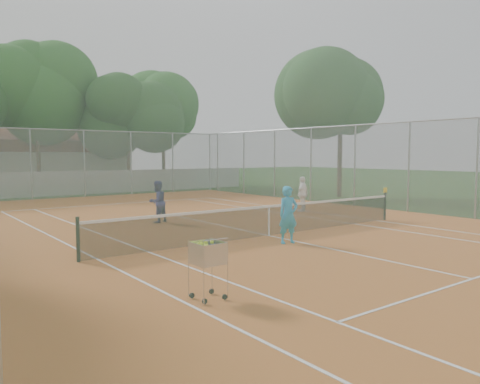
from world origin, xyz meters
TOP-DOWN VIEW (x-y plane):
  - ground at (0.00, 0.00)m, footprint 120.00×120.00m
  - court_pad at (0.00, 0.00)m, footprint 18.00×34.00m
  - court_lines at (0.00, 0.00)m, footprint 10.98×23.78m
  - tennis_net at (0.00, 0.00)m, footprint 11.88×0.10m
  - perimeter_fence at (0.00, 0.00)m, footprint 18.00×34.00m
  - boundary_wall at (0.00, 19.00)m, footprint 26.00×0.30m
  - clubhouse at (-2.00, 29.00)m, footprint 16.40×9.00m
  - tropical_trees at (0.00, 22.00)m, footprint 29.00×19.00m
  - player_near at (-0.37, -1.28)m, footprint 0.67×0.52m
  - player_far_left at (-1.47, 4.66)m, footprint 0.90×0.79m
  - player_far_right at (5.21, 3.79)m, footprint 1.00×0.71m
  - ball_hopper at (-5.06, -4.27)m, footprint 0.62×0.62m

SIDE VIEW (x-z plane):
  - ground at x=0.00m, z-range 0.00..0.00m
  - court_pad at x=0.00m, z-range 0.00..0.02m
  - court_lines at x=0.00m, z-range 0.02..0.03m
  - tennis_net at x=0.00m, z-range 0.02..1.00m
  - ball_hopper at x=-5.06m, z-range 0.02..1.14m
  - boundary_wall at x=0.00m, z-range 0.00..1.50m
  - player_far_left at x=-1.47m, z-range 0.02..1.58m
  - player_far_right at x=5.21m, z-range 0.02..1.59m
  - player_near at x=-0.37m, z-range 0.02..1.66m
  - perimeter_fence at x=0.00m, z-range 0.00..4.00m
  - clubhouse at x=-2.00m, z-range 0.00..4.40m
  - tropical_trees at x=0.00m, z-range 0.00..10.00m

